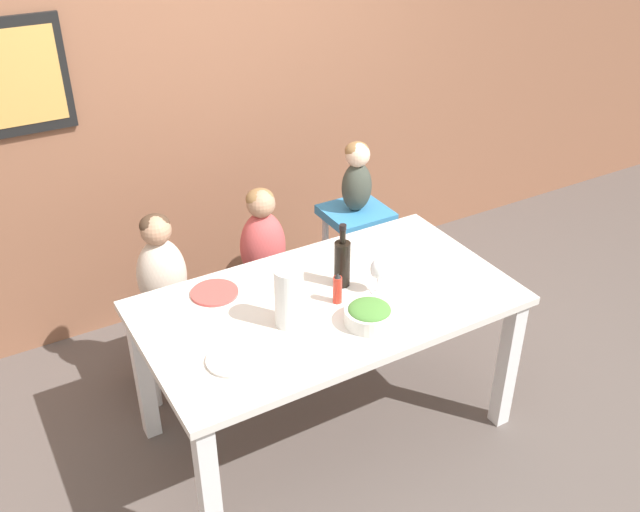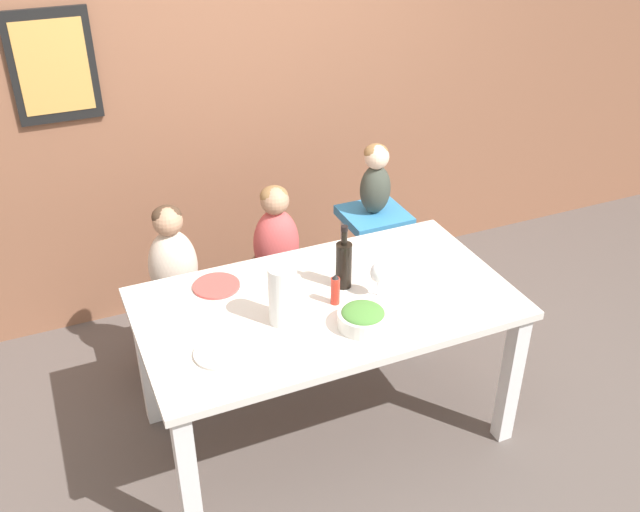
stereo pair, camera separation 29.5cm
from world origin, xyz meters
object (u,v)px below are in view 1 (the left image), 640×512
Objects in this scene: salad_bowl_large at (369,314)px; paper_towel_roll at (289,297)px; chair_far_center at (265,290)px; dinner_plate_back_left at (215,293)px; wine_bottle at (342,262)px; person_baby_right at (357,175)px; chair_far_left at (168,321)px; chair_right_highchair at (355,236)px; wine_glass_near at (378,270)px; person_child_center at (262,237)px; person_child_left at (161,266)px; dinner_plate_front_left at (233,360)px.

paper_towel_roll is at bearing 150.32° from salad_bowl_large.
dinner_plate_back_left is at bearing -136.43° from chair_far_center.
person_baby_right is at bearing 52.77° from wine_bottle.
chair_far_center is 1.49× the size of wine_bottle.
paper_towel_roll is 0.41m from dinner_plate_back_left.
wine_bottle is at bearing -44.94° from chair_far_left.
chair_right_highchair reaches higher than chair_far_left.
wine_bottle reaches higher than chair_right_highchair.
wine_glass_near is at bearing -116.27° from person_baby_right.
salad_bowl_large is at bearing -100.21° from wine_bottle.
chair_far_left is 1.49× the size of wine_bottle.
person_child_center is 0.64m from wine_bottle.
chair_right_highchair is at bearing -0.04° from person_child_left.
person_child_center is at bearing 90.00° from chair_far_center.
salad_bowl_large is at bearing -5.47° from dinner_plate_front_left.
person_child_center reaches higher than salad_bowl_large.
chair_right_highchair is 1.07m from salad_bowl_large.
chair_far_center is at bearing 71.95° from paper_towel_roll.
person_child_center is (0.00, 0.00, 0.32)m from chair_far_center.
salad_bowl_large is 0.99× the size of dinner_plate_back_left.
person_child_left is 0.85m from dinner_plate_front_left.
chair_far_center is 1.07m from dinner_plate_front_left.
chair_far_center is at bearing 92.07° from salad_bowl_large.
wine_bottle is 1.17× the size of paper_towel_roll.
person_baby_right is 1.05m from salad_bowl_large.
chair_right_highchair is 0.57m from person_child_center.
chair_far_left is 0.32m from person_child_left.
chair_far_left is 2.17× the size of dinner_plate_front_left.
dinner_plate_front_left is (-0.01, -0.85, 0.36)m from chair_far_left.
person_baby_right is 1.85× the size of dinner_plate_back_left.
person_child_center is at bearing 0.00° from person_child_left.
wine_glass_near reaches higher than chair_right_highchair.
wine_glass_near is 0.79× the size of dinner_plate_front_left.
paper_towel_roll is (-0.79, -0.75, 0.32)m from chair_right_highchair.
person_baby_right reaches higher than chair_right_highchair.
wine_glass_near is at bearing -116.31° from chair_right_highchair.
wine_bottle is (0.61, -0.61, 0.16)m from person_child_left.
dinner_plate_front_left reaches higher than chair_far_left.
chair_far_center is 0.76m from person_baby_right.
dinner_plate_back_left is at bearing 132.10° from salad_bowl_large.
wine_glass_near reaches higher than salad_bowl_large.
paper_towel_roll is (0.28, -0.75, 0.17)m from person_child_left.
dinner_plate_back_left is at bearing -75.43° from person_child_left.
chair_far_center is 0.69m from dinner_plate_back_left.
dinner_plate_front_left reaches higher than chair_far_center.
person_baby_right is at bearing 63.73° from wine_glass_near.
person_child_left and person_child_center have the same top height.
person_child_center reaches higher than chair_far_center.
wine_glass_near is 0.70m from dinner_plate_back_left.
paper_towel_roll is (-0.33, -0.14, 0.01)m from wine_bottle.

